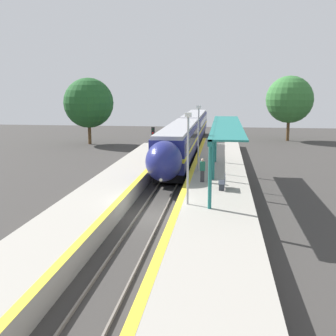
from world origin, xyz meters
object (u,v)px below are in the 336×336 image
at_px(train, 188,133).
at_px(lamppost_mid, 198,134).
at_px(platform_bench, 223,182).
at_px(lamppost_near, 188,152).
at_px(railway_signal, 153,145).
at_px(person_waiting, 202,170).

xyz_separation_m(train, lamppost_mid, (2.28, -16.91, 1.74)).
relative_size(train, platform_bench, 30.66).
bearing_deg(lamppost_near, platform_bench, 63.57).
bearing_deg(train, railway_signal, -98.95).
bearing_deg(lamppost_near, lamppost_mid, 90.00).
bearing_deg(train, lamppost_near, -85.12).
height_order(railway_signal, lamppost_mid, lamppost_mid).
relative_size(person_waiting, lamppost_mid, 0.32).
distance_m(train, platform_bench, 23.11).
height_order(person_waiting, railway_signal, railway_signal).
relative_size(railway_signal, lamppost_near, 0.80).
bearing_deg(railway_signal, train, 81.05).
bearing_deg(platform_bench, railway_signal, 122.19).
relative_size(platform_bench, lamppost_near, 0.28).
bearing_deg(railway_signal, platform_bench, -57.81).
distance_m(railway_signal, lamppost_near, 14.66).
height_order(railway_signal, lamppost_near, lamppost_near).
xyz_separation_m(railway_signal, lamppost_near, (4.29, -13.94, 1.48)).
distance_m(lamppost_near, lamppost_mid, 9.78).
height_order(train, lamppost_mid, lamppost_mid).
height_order(train, railway_signal, railway_signal).
distance_m(train, lamppost_mid, 17.15).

